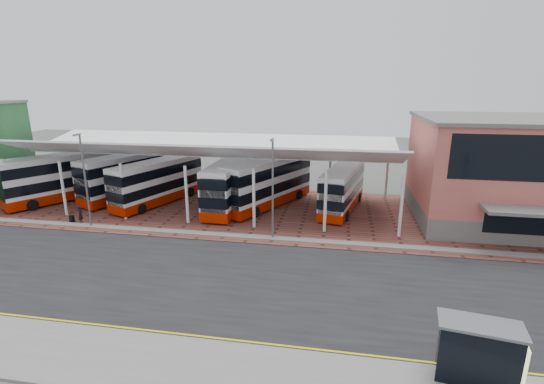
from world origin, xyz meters
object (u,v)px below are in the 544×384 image
object	(u,v)px
terminal	(527,171)
bus_1	(130,176)
bus_2	(158,182)
bus_shelter	(487,351)
bus_5	(343,189)
bus_4	(268,183)
pedestrian	(80,214)
bus_0	(64,177)
bus_3	(231,184)

from	to	relation	value
terminal	bus_1	bearing A→B (deg)	177.95
bus_2	bus_shelter	bearing A→B (deg)	-21.31
bus_shelter	bus_2	bearing A→B (deg)	147.49
bus_5	bus_shelter	distance (m)	23.50
bus_4	pedestrian	xyz separation A→B (m)	(-15.40, -7.84, -1.57)
terminal	pedestrian	size ratio (longest dim) A/B	11.55
bus_0	bus_5	world-z (taller)	bus_0
bus_3	bus_4	distance (m)	3.64
bus_3	bus_5	bearing A→B (deg)	6.42
terminal	bus_1	distance (m)	38.20
pedestrian	bus_shelter	distance (m)	32.12
bus_1	bus_2	distance (m)	4.22
terminal	bus_2	xyz separation A→B (m)	(-34.19, -0.21, -2.41)
bus_0	bus_2	world-z (taller)	bus_0
terminal	bus_2	distance (m)	34.28
bus_0	bus_1	size ratio (longest dim) A/B	0.98
bus_0	pedestrian	world-z (taller)	bus_0
terminal	bus_5	xyz separation A→B (m)	(-15.60, 0.94, -2.52)
terminal	pedestrian	xyz separation A→B (m)	(-38.34, -7.05, -3.80)
bus_0	bus_1	xyz separation A→B (m)	(6.28, 2.19, -0.06)
pedestrian	bus_3	bearing A→B (deg)	-72.50
bus_2	bus_5	distance (m)	18.63
bus_4	terminal	bearing A→B (deg)	24.67
terminal	bus_2	bearing A→B (deg)	-179.64
bus_0	bus_shelter	world-z (taller)	bus_0
bus_3	bus_shelter	distance (m)	27.39
bus_0	pedestrian	size ratio (longest dim) A/B	7.17
bus_1	bus_2	xyz separation A→B (m)	(3.91, -1.58, -0.15)
terminal	bus_3	bearing A→B (deg)	-179.80
bus_0	bus_4	bearing A→B (deg)	35.83
bus_5	bus_2	bearing A→B (deg)	-164.36
bus_0	bus_3	world-z (taller)	bus_0
bus_4	bus_5	distance (m)	7.35
bus_0	pedestrian	bearing A→B (deg)	-14.30
bus_0	bus_5	distance (m)	28.84
bus_0	bus_1	distance (m)	6.65
terminal	bus_0	world-z (taller)	terminal
bus_0	bus_3	bearing A→B (deg)	33.87
bus_2	bus_3	xyz separation A→B (m)	(7.72, 0.12, 0.12)
bus_5	bus_shelter	xyz separation A→B (m)	(5.76, -22.78, -0.35)
bus_4	bus_1	bearing A→B (deg)	-155.55
bus_1	bus_2	size ratio (longest dim) A/B	1.06
terminal	bus_0	bearing A→B (deg)	-178.94
bus_1	bus_shelter	world-z (taller)	bus_1
bus_1	bus_shelter	bearing A→B (deg)	-17.60
pedestrian	bus_0	bearing A→B (deg)	31.27
terminal	bus_4	size ratio (longest dim) A/B	1.59
terminal	bus_0	distance (m)	44.45
bus_0	bus_4	xyz separation A→B (m)	(21.44, 1.61, -0.03)
bus_4	pedestrian	distance (m)	17.35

